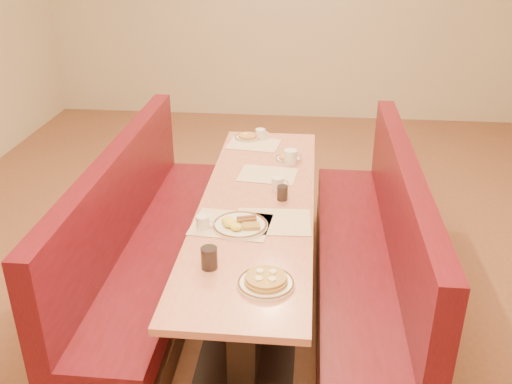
# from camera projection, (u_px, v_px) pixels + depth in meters

# --- Properties ---
(ground) EXTENTS (8.00, 8.00, 0.00)m
(ground) POSITION_uv_depth(u_px,v_px,m) (257.00, 300.00, 3.86)
(ground) COLOR #9E6647
(ground) RESTS_ON ground
(room_envelope) EXTENTS (6.04, 8.04, 2.82)m
(room_envelope) POSITION_uv_depth(u_px,v_px,m) (257.00, 3.00, 3.02)
(room_envelope) COLOR beige
(room_envelope) RESTS_ON ground
(diner_table) EXTENTS (0.70, 2.50, 0.75)m
(diner_table) POSITION_uv_depth(u_px,v_px,m) (257.00, 253.00, 3.70)
(diner_table) COLOR black
(diner_table) RESTS_ON ground
(booth_left) EXTENTS (0.55, 2.50, 1.05)m
(booth_left) POSITION_uv_depth(u_px,v_px,m) (147.00, 249.00, 3.77)
(booth_left) COLOR #4C3326
(booth_left) RESTS_ON ground
(booth_right) EXTENTS (0.55, 2.50, 1.05)m
(booth_right) POSITION_uv_depth(u_px,v_px,m) (371.00, 261.00, 3.64)
(booth_right) COLOR #4C3326
(booth_right) RESTS_ON ground
(placemat_near_left) EXTENTS (0.47, 0.37, 0.00)m
(placemat_near_left) POSITION_uv_depth(u_px,v_px,m) (231.00, 224.00, 3.27)
(placemat_near_left) COLOR beige
(placemat_near_left) RESTS_ON diner_table
(placemat_near_right) EXTENTS (0.44, 0.34, 0.00)m
(placemat_near_right) POSITION_uv_depth(u_px,v_px,m) (274.00, 222.00, 3.30)
(placemat_near_right) COLOR beige
(placemat_near_right) RESTS_ON diner_table
(placemat_far_left) EXTENTS (0.42, 0.34, 0.00)m
(placemat_far_left) POSITION_uv_depth(u_px,v_px,m) (254.00, 144.00, 4.42)
(placemat_far_left) COLOR beige
(placemat_far_left) RESTS_ON diner_table
(placemat_far_right) EXTENTS (0.41, 0.33, 0.00)m
(placemat_far_right) POSITION_uv_depth(u_px,v_px,m) (268.00, 175.00, 3.89)
(placemat_far_right) COLOR beige
(placemat_far_right) RESTS_ON diner_table
(pancake_plate) EXTENTS (0.28, 0.28, 0.06)m
(pancake_plate) POSITION_uv_depth(u_px,v_px,m) (266.00, 281.00, 2.72)
(pancake_plate) COLOR white
(pancake_plate) RESTS_ON diner_table
(eggs_plate) EXTENTS (0.32, 0.32, 0.06)m
(eggs_plate) POSITION_uv_depth(u_px,v_px,m) (239.00, 225.00, 3.23)
(eggs_plate) COLOR white
(eggs_plate) RESTS_ON diner_table
(extra_plate_mid) EXTENTS (0.19, 0.19, 0.04)m
(extra_plate_mid) POSITION_uv_depth(u_px,v_px,m) (288.00, 158.00, 4.13)
(extra_plate_mid) COLOR white
(extra_plate_mid) RESTS_ON diner_table
(extra_plate_far) EXTENTS (0.22, 0.22, 0.04)m
(extra_plate_far) POSITION_uv_depth(u_px,v_px,m) (248.00, 137.00, 4.53)
(extra_plate_far) COLOR white
(extra_plate_far) RESTS_ON diner_table
(coffee_mug_a) EXTENTS (0.11, 0.08, 0.08)m
(coffee_mug_a) POSITION_uv_depth(u_px,v_px,m) (278.00, 183.00, 3.68)
(coffee_mug_a) COLOR white
(coffee_mug_a) RESTS_ON diner_table
(coffee_mug_b) EXTENTS (0.11, 0.07, 0.08)m
(coffee_mug_b) POSITION_uv_depth(u_px,v_px,m) (203.00, 222.00, 3.21)
(coffee_mug_b) COLOR white
(coffee_mug_b) RESTS_ON diner_table
(coffee_mug_c) EXTENTS (0.13, 0.09, 0.10)m
(coffee_mug_c) POSITION_uv_depth(u_px,v_px,m) (291.00, 157.00, 4.06)
(coffee_mug_c) COLOR white
(coffee_mug_c) RESTS_ON diner_table
(coffee_mug_d) EXTENTS (0.11, 0.08, 0.08)m
(coffee_mug_d) POSITION_uv_depth(u_px,v_px,m) (261.00, 134.00, 4.51)
(coffee_mug_d) COLOR white
(coffee_mug_d) RESTS_ON diner_table
(soda_tumbler_near) EXTENTS (0.08, 0.08, 0.12)m
(soda_tumbler_near) POSITION_uv_depth(u_px,v_px,m) (209.00, 258.00, 2.85)
(soda_tumbler_near) COLOR black
(soda_tumbler_near) RESTS_ON diner_table
(soda_tumbler_mid) EXTENTS (0.07, 0.07, 0.09)m
(soda_tumbler_mid) POSITION_uv_depth(u_px,v_px,m) (282.00, 193.00, 3.54)
(soda_tumbler_mid) COLOR black
(soda_tumbler_mid) RESTS_ON diner_table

